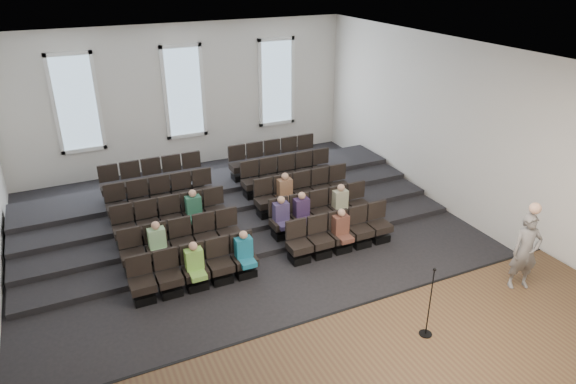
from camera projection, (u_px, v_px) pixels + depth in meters
The scene contains 12 objects.
ground at pixel (263, 256), 13.14m from camera, with size 14.00×14.00×0.00m, color black.
ceiling at pixel (259, 57), 11.03m from camera, with size 12.00×14.00×0.02m, color white.
wall_back at pixel (184, 97), 17.85m from camera, with size 12.00×0.04×5.00m, color silver.
wall_front at pixel (480, 357), 6.33m from camera, with size 12.00×0.04×5.00m, color silver.
wall_right at pixel (459, 131), 14.42m from camera, with size 0.04×14.00×5.00m, color silver.
stage_lip at pixel (327, 325), 10.30m from camera, with size 11.80×0.06×0.52m, color black.
risers at pixel (223, 200), 15.66m from camera, with size 11.80×4.80×0.60m.
seating_rows at pixel (241, 208), 14.12m from camera, with size 6.80×4.70×1.67m.
windows at pixel (184, 92), 17.71m from camera, with size 8.44×0.10×3.24m.
audience at pixel (263, 221), 13.13m from camera, with size 5.45×2.64×1.10m.
speaker at pixel (525, 252), 10.74m from camera, with size 0.63×0.41×1.73m, color slate.
mic_stand at pixel (428, 315), 9.50m from camera, with size 0.25×0.25×1.49m.
Camera 1 is at (-4.22, -10.42, 7.02)m, focal length 32.00 mm.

